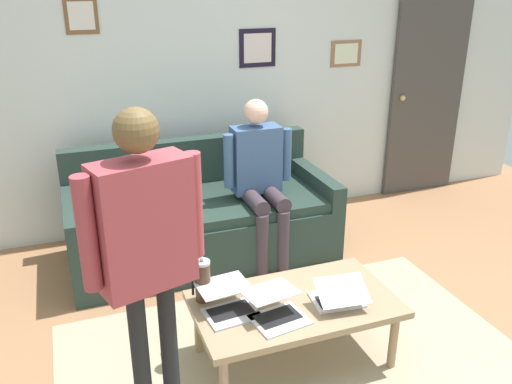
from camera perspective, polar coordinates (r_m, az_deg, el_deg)
ground_plane at (r=3.37m, az=5.04°, el=-17.39°), size 7.68×7.68×0.00m
area_rug at (r=3.31m, az=4.70°, el=-18.14°), size 2.71×1.86×0.01m
back_wall at (r=4.75m, az=-5.94°, el=12.37°), size 7.04×0.11×2.70m
interior_door at (r=5.75m, az=17.68°, el=9.84°), size 0.82×0.09×2.05m
couch at (r=4.38m, az=-5.86°, el=-2.86°), size 2.07×0.95×0.88m
coffee_table at (r=3.16m, az=4.13°, el=-12.11°), size 1.16×0.66×0.40m
laptop_left at (r=2.98m, az=2.14°, el=-12.38°), size 0.33×0.38×0.14m
laptop_center at (r=3.13m, az=8.77°, el=-10.93°), size 0.31×0.30×0.15m
laptop_right at (r=3.03m, az=-2.93°, el=-11.76°), size 0.32×0.36×0.13m
french_press at (r=3.09m, az=-5.69°, el=-9.33°), size 0.11×0.09×0.28m
person_standing at (r=2.40m, az=-11.66°, el=-5.11°), size 0.58×0.29×1.65m
person_seated at (r=4.13m, az=0.38°, el=2.10°), size 0.55×0.51×1.28m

